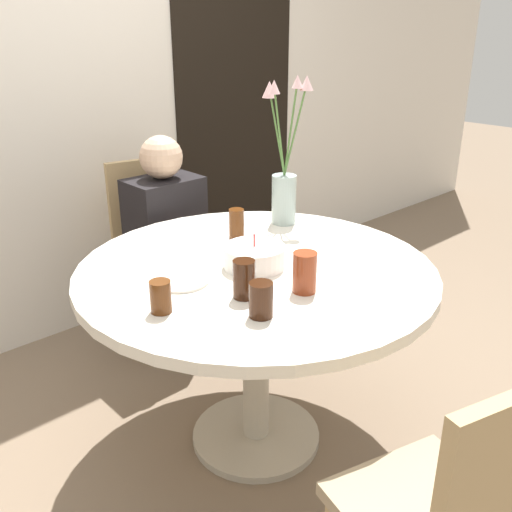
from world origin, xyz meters
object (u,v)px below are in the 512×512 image
person_woman (167,254)px  side_plate (181,281)px  drink_glass_1 (261,300)px  drink_glass_0 (244,279)px  drink_glass_3 (237,224)px  birthday_cake (255,257)px  drink_glass_4 (161,297)px  drink_glass_2 (305,272)px  flower_vase (284,175)px  chair_near_front (155,240)px

person_woman → side_plate: bearing=-120.5°
drink_glass_1 → person_woman: person_woman is taller
drink_glass_0 → drink_glass_3: 0.53m
birthday_cake → drink_glass_1: 0.36m
birthday_cake → drink_glass_4: size_ratio=2.17×
drink_glass_1 → drink_glass_2: size_ratio=0.81×
side_plate → person_woman: size_ratio=0.17×
flower_vase → drink_glass_4: size_ratio=6.11×
drink_glass_1 → person_woman: bearing=69.6°
side_plate → person_woman: bearing=59.5°
flower_vase → drink_glass_4: flower_vase is taller
flower_vase → drink_glass_0: bearing=-145.0°
drink_glass_0 → drink_glass_1: (-0.05, -0.13, -0.01)m
chair_near_front → person_woman: 0.16m
chair_near_front → drink_glass_1: size_ratio=8.63×
side_plate → drink_glass_3: 0.45m
birthday_cake → side_plate: 0.28m
drink_glass_2 → drink_glass_1: bearing=-172.9°
chair_near_front → drink_glass_2: size_ratio=6.95×
birthday_cake → drink_glass_2: 0.25m
drink_glass_1 → drink_glass_2: (0.22, 0.03, 0.01)m
drink_glass_1 → person_woman: 1.22m
chair_near_front → drink_glass_0: 1.24m
drink_glass_3 → birthday_cake: bearing=-118.2°
birthday_cake → drink_glass_4: bearing=-172.8°
person_woman → drink_glass_0: bearing=-110.4°
chair_near_front → drink_glass_3: bearing=-83.8°
flower_vase → drink_glass_1: bearing=-139.8°
drink_glass_0 → drink_glass_2: bearing=-30.7°
drink_glass_3 → drink_glass_2: bearing=-107.0°
person_woman → drink_glass_3: bearing=-93.8°
drink_glass_0 → drink_glass_1: bearing=-110.3°
chair_near_front → flower_vase: size_ratio=1.52×
birthday_cake → flower_vase: (0.42, 0.27, 0.17)m
birthday_cake → side_plate: birthday_cake is taller
birthday_cake → drink_glass_2: size_ratio=1.62×
drink_glass_2 → drink_glass_4: bearing=154.8°
birthday_cake → drink_glass_1: (-0.23, -0.28, 0.01)m
chair_near_front → drink_glass_3: (-0.07, -0.73, 0.29)m
birthday_cake → side_plate: bearing=163.9°
drink_glass_4 → flower_vase: bearing=21.0°
side_plate → drink_glass_2: (0.25, -0.33, 0.06)m
drink_glass_2 → drink_glass_0: bearing=149.3°
flower_vase → drink_glass_0: size_ratio=4.91×
drink_glass_0 → drink_glass_3: (0.33, 0.41, -0.00)m
drink_glass_3 → person_woman: (0.04, 0.57, -0.31)m
drink_glass_2 → drink_glass_4: size_ratio=1.34×
drink_glass_1 → drink_glass_2: bearing=7.1°
side_plate → drink_glass_2: bearing=-52.7°
flower_vase → side_plate: size_ratio=3.28×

